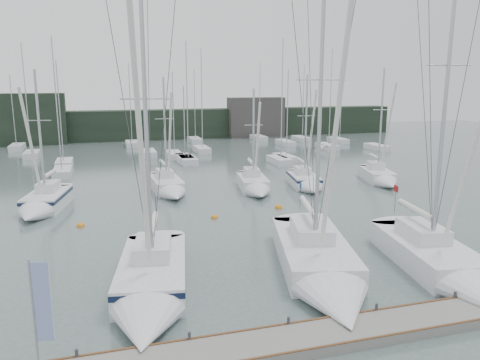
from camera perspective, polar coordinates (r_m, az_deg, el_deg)
name	(u,v)px	position (r m, az deg, el deg)	size (l,w,h in m)	color
ground	(295,285)	(23.81, 6.67, -12.64)	(160.00, 160.00, 0.00)	#4D5E5B
dock	(345,333)	(19.74, 12.67, -17.73)	(24.00, 2.00, 0.40)	slate
far_treeline	(153,125)	(82.62, -10.51, 6.67)	(90.00, 4.00, 5.00)	black
far_building_left	(25,119)	(80.84, -24.72, 6.73)	(12.00, 3.00, 8.00)	black
far_building_right	(256,117)	(84.42, 1.96, 7.65)	(10.00, 3.00, 7.00)	#3C3A37
mast_forest	(185,150)	(65.92, -6.70, 3.71)	(60.74, 28.12, 14.73)	silver
sailboat_near_left	(150,289)	(22.10, -10.89, -12.95)	(4.92, 11.14, 15.39)	silver
sailboat_near_center	(323,272)	(23.93, 10.09, -11.00)	(6.61, 13.04, 16.96)	silver
sailboat_near_right	(450,270)	(26.06, 24.25, -9.94)	(5.12, 11.82, 18.03)	silver
sailboat_mid_a	(42,205)	(38.87, -22.99, -2.77)	(4.09, 8.21, 11.59)	silver
sailboat_mid_b	(169,188)	(42.05, -8.64, -0.98)	(2.81, 8.26, 11.01)	silver
sailboat_mid_c	(255,186)	(42.26, 1.84, -0.77)	(3.50, 7.84, 9.94)	silver
sailboat_mid_d	(307,183)	(44.18, 8.14, -0.33)	(3.67, 7.54, 11.22)	silver
sailboat_mid_e	(381,178)	(47.88, 16.83, 0.22)	(4.18, 7.84, 11.88)	silver
buoy_a	(215,218)	(34.55, -3.12, -4.65)	(0.54, 0.54, 0.54)	orange
buoy_b	(279,208)	(37.28, 4.73, -3.43)	(0.60, 0.60, 0.60)	orange
buoy_c	(81,226)	(34.40, -18.86, -5.38)	(0.57, 0.57, 0.57)	orange
dock_banner	(40,308)	(16.70, -23.24, -14.19)	(0.61, 0.17, 4.05)	#A4A6AB
seagull	(320,147)	(25.03, 9.79, 3.99)	(0.95, 0.47, 0.19)	white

